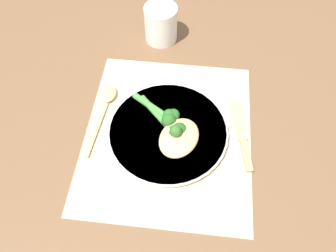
{
  "coord_description": "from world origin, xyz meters",
  "views": [
    {
      "loc": [
        0.37,
        0.04,
        0.61
      ],
      "look_at": [
        0.0,
        0.0,
        0.03
      ],
      "focal_mm": 35.0,
      "sensor_mm": 36.0,
      "label": 1
    }
  ],
  "objects_px": {
    "plate": "(168,131)",
    "spoon": "(106,103)",
    "chicken_fillet": "(179,138)",
    "knife": "(242,136)",
    "broccoli_stalk_left": "(171,126)",
    "broccoli_stalk_front": "(165,115)",
    "water_glass": "(161,24)"
  },
  "relations": [
    {
      "from": "plate",
      "to": "water_glass",
      "type": "distance_m",
      "value": 0.3
    },
    {
      "from": "plate",
      "to": "chicken_fillet",
      "type": "xyz_separation_m",
      "value": [
        0.02,
        0.03,
        0.02
      ]
    },
    {
      "from": "broccoli_stalk_front",
      "to": "water_glass",
      "type": "relative_size",
      "value": 1.17
    },
    {
      "from": "plate",
      "to": "broccoli_stalk_front",
      "type": "height_order",
      "value": "broccoli_stalk_front"
    },
    {
      "from": "plate",
      "to": "spoon",
      "type": "height_order",
      "value": "plate"
    },
    {
      "from": "plate",
      "to": "broccoli_stalk_left",
      "type": "bearing_deg",
      "value": 109.52
    },
    {
      "from": "knife",
      "to": "spoon",
      "type": "relative_size",
      "value": 0.91
    },
    {
      "from": "chicken_fillet",
      "to": "spoon",
      "type": "height_order",
      "value": "chicken_fillet"
    },
    {
      "from": "broccoli_stalk_left",
      "to": "knife",
      "type": "bearing_deg",
      "value": 139.4
    },
    {
      "from": "plate",
      "to": "knife",
      "type": "relative_size",
      "value": 1.48
    },
    {
      "from": "plate",
      "to": "spoon",
      "type": "distance_m",
      "value": 0.16
    },
    {
      "from": "plate",
      "to": "chicken_fillet",
      "type": "distance_m",
      "value": 0.04
    },
    {
      "from": "chicken_fillet",
      "to": "knife",
      "type": "distance_m",
      "value": 0.14
    },
    {
      "from": "chicken_fillet",
      "to": "knife",
      "type": "relative_size",
      "value": 0.7
    },
    {
      "from": "chicken_fillet",
      "to": "spoon",
      "type": "distance_m",
      "value": 0.2
    },
    {
      "from": "plate",
      "to": "broccoli_stalk_front",
      "type": "xyz_separation_m",
      "value": [
        -0.03,
        -0.01,
        0.02
      ]
    },
    {
      "from": "plate",
      "to": "knife",
      "type": "height_order",
      "value": "plate"
    },
    {
      "from": "broccoli_stalk_front",
      "to": "chicken_fillet",
      "type": "bearing_deg",
      "value": 66.25
    },
    {
      "from": "spoon",
      "to": "chicken_fillet",
      "type": "bearing_deg",
      "value": -21.23
    },
    {
      "from": "knife",
      "to": "water_glass",
      "type": "distance_m",
      "value": 0.36
    },
    {
      "from": "plate",
      "to": "broccoli_stalk_left",
      "type": "xyz_separation_m",
      "value": [
        -0.0,
        0.01,
        0.02
      ]
    },
    {
      "from": "broccoli_stalk_left",
      "to": "broccoli_stalk_front",
      "type": "distance_m",
      "value": 0.03
    },
    {
      "from": "broccoli_stalk_left",
      "to": "spoon",
      "type": "height_order",
      "value": "broccoli_stalk_left"
    },
    {
      "from": "broccoli_stalk_left",
      "to": "broccoli_stalk_front",
      "type": "relative_size",
      "value": 1.02
    },
    {
      "from": "broccoli_stalk_left",
      "to": "broccoli_stalk_front",
      "type": "xyz_separation_m",
      "value": [
        -0.03,
        -0.01,
        0.0
      ]
    },
    {
      "from": "broccoli_stalk_left",
      "to": "broccoli_stalk_front",
      "type": "height_order",
      "value": "same"
    },
    {
      "from": "chicken_fillet",
      "to": "water_glass",
      "type": "relative_size",
      "value": 1.29
    },
    {
      "from": "chicken_fillet",
      "to": "spoon",
      "type": "xyz_separation_m",
      "value": [
        -0.09,
        -0.18,
        -0.02
      ]
    },
    {
      "from": "broccoli_stalk_left",
      "to": "spoon",
      "type": "distance_m",
      "value": 0.17
    },
    {
      "from": "plate",
      "to": "broccoli_stalk_front",
      "type": "relative_size",
      "value": 2.33
    },
    {
      "from": "broccoli_stalk_front",
      "to": "spoon",
      "type": "xyz_separation_m",
      "value": [
        -0.03,
        -0.14,
        -0.02
      ]
    },
    {
      "from": "broccoli_stalk_left",
      "to": "knife",
      "type": "height_order",
      "value": "broccoli_stalk_left"
    }
  ]
}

